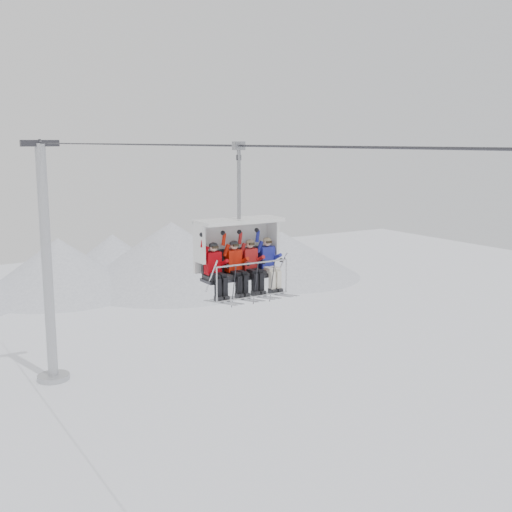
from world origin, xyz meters
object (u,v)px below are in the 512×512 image
skier_far_left (215,268)px  skier_center_right (252,264)px  lift_tower_right (48,281)px  chairlift_carrier (237,246)px  skier_far_right (269,262)px  skier_center_left (236,266)px

skier_far_left → skier_center_right: bearing=-0.1°
lift_tower_right → skier_far_left: size_ratio=7.99×
chairlift_carrier → skier_center_right: size_ratio=2.36×
lift_tower_right → skier_far_right: (0.81, -21.34, 4.41)m
lift_tower_right → skier_center_right: 21.79m
skier_center_left → skier_center_right: (0.49, -0.00, -0.00)m
lift_tower_right → chairlift_carrier: 21.59m
skier_far_left → skier_center_right: skier_far_left is taller
skier_far_left → skier_center_right: 1.10m
chairlift_carrier → skier_center_left: 0.60m
skier_far_left → lift_tower_right: bearing=87.8°
chairlift_carrier → skier_far_right: 0.98m
lift_tower_right → skier_center_left: (-0.22, -21.34, 4.41)m
lift_tower_right → skier_far_left: (-0.82, -21.34, 4.41)m
skier_far_right → lift_tower_right: bearing=92.2°
skier_far_left → skier_far_right: same height
skier_center_right → skier_center_left: bearing=179.9°
lift_tower_right → skier_far_right: size_ratio=7.99×
chairlift_carrier → skier_far_left: 0.99m
lift_tower_right → skier_center_right: lift_tower_right is taller
chairlift_carrier → skier_far_right: (0.81, -0.30, -0.46)m
chairlift_carrier → skier_center_right: bearing=-48.5°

